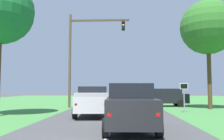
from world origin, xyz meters
TOP-DOWN VIEW (x-y plane):
  - ground_plane at (0.00, 9.35)m, footprint 120.00×120.00m
  - red_suv_near at (0.89, 4.09)m, footprint 2.28×4.79m
  - pickup_truck_lead at (-1.33, 9.38)m, footprint 2.46×5.20m
  - traffic_light at (-3.15, 16.25)m, footprint 5.81×0.40m
  - keep_moving_sign at (5.17, 11.73)m, footprint 0.60×0.09m
  - pine_tree_left at (-7.63, 9.08)m, footprint 4.50×4.50m
  - oak_tree_right at (8.28, 15.14)m, footprint 4.88×4.88m
  - crossing_suv_far at (4.85, 18.24)m, footprint 4.70×2.14m

SIDE VIEW (x-z plane):
  - ground_plane at x=0.00m, z-range 0.00..0.00m
  - crossing_suv_far at x=4.85m, z-range 0.05..1.84m
  - pickup_truck_lead at x=-1.33m, z-range 0.03..1.96m
  - red_suv_near at x=0.89m, z-range 0.05..2.06m
  - keep_moving_sign at x=5.17m, z-range 0.33..2.65m
  - traffic_light at x=-3.15m, z-range 1.21..10.16m
  - pine_tree_left at x=-7.63m, z-range 2.35..11.63m
  - oak_tree_right at x=8.28m, z-range 2.40..12.13m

